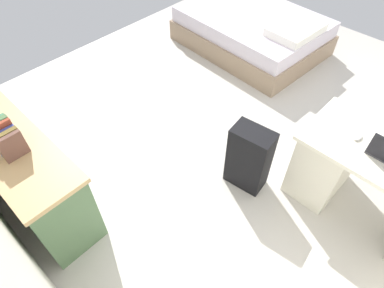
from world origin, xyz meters
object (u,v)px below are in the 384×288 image
(credenza, at_px, (17,163))
(suitcase_black, at_px, (249,158))
(bed, at_px, (252,31))
(computer_mouse, at_px, (358,136))
(desk, at_px, (383,190))

(credenza, height_order, suitcase_black, credenza)
(credenza, height_order, bed, credenza)
(computer_mouse, bearing_deg, desk, -179.51)
(desk, relative_size, bed, 0.73)
(credenza, relative_size, computer_mouse, 18.00)
(desk, distance_m, credenza, 3.05)
(desk, height_order, credenza, credenza)
(credenza, bearing_deg, suitcase_black, -133.41)
(computer_mouse, bearing_deg, suitcase_black, 34.81)
(credenza, relative_size, bed, 0.91)
(credenza, distance_m, computer_mouse, 2.81)
(credenza, distance_m, suitcase_black, 2.02)
(credenza, xyz_separation_m, bed, (0.02, -3.42, -0.16))
(bed, distance_m, computer_mouse, 2.60)
(bed, xyz_separation_m, suitcase_black, (-1.41, 1.96, 0.09))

